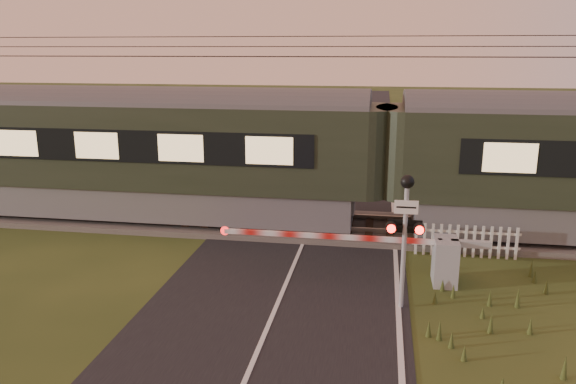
% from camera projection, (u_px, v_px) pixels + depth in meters
% --- Properties ---
extents(ground, '(160.00, 160.00, 0.00)m').
position_uv_depth(ground, '(272.00, 318.00, 12.30)').
color(ground, '#283815').
rests_on(ground, ground).
extents(road, '(6.00, 140.00, 0.03)m').
position_uv_depth(road, '(270.00, 323.00, 12.07)').
color(road, black).
rests_on(road, ground).
extents(track_bed, '(140.00, 3.40, 0.39)m').
position_uv_depth(track_bed, '(310.00, 226.00, 18.49)').
color(track_bed, '#47423D').
rests_on(track_bed, ground).
extents(overhead_wires, '(120.00, 0.62, 0.62)m').
position_uv_depth(overhead_wires, '(312.00, 49.00, 17.09)').
color(overhead_wires, black).
rests_on(overhead_wires, ground).
extents(train, '(45.21, 3.12, 4.22)m').
position_uv_depth(train, '(385.00, 159.00, 17.54)').
color(train, slate).
rests_on(train, ground).
extents(boom_gate, '(6.85, 0.90, 1.19)m').
position_uv_depth(boom_gate, '(433.00, 258.00, 14.04)').
color(boom_gate, gray).
rests_on(boom_gate, ground).
extents(crossing_signal, '(0.79, 0.34, 3.10)m').
position_uv_depth(crossing_signal, '(406.00, 218.00, 12.29)').
color(crossing_signal, gray).
rests_on(crossing_signal, ground).
extents(picket_fence, '(2.97, 0.08, 0.93)m').
position_uv_depth(picket_fence, '(466.00, 241.00, 15.83)').
color(picket_fence, silver).
rests_on(picket_fence, ground).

